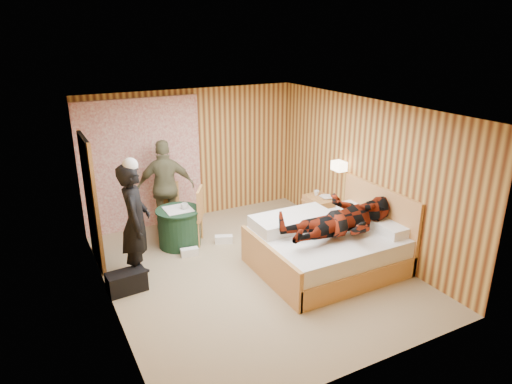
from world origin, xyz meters
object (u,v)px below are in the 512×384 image
wall_lamp (339,166)px  man_on_bed (343,211)px  woman_standing (136,223)px  bed (329,247)px  nightstand (320,211)px  chair_near (194,212)px  chair_far (168,204)px  duffel_bag (127,282)px  round_table (179,227)px  man_at_table (166,187)px

wall_lamp → man_on_bed: (-0.77, -1.12, -0.28)m
woman_standing → man_on_bed: size_ratio=1.01×
wall_lamp → bed: bearing=-132.1°
woman_standing → man_on_bed: bearing=-98.4°
nightstand → chair_near: bearing=169.5°
chair_far → chair_near: bearing=-57.1°
chair_far → duffel_bag: bearing=-112.9°
round_table → chair_near: chair_near is taller
chair_near → chair_far: bearing=-129.1°
man_at_table → bed: bearing=141.5°
bed → chair_near: size_ratio=2.16×
chair_near → duffel_bag: chair_near is taller
round_table → nightstand: bearing=-10.1°
wall_lamp → man_at_table: bearing=149.7°
round_table → woman_standing: woman_standing is taller
wall_lamp → round_table: 2.94m
chair_far → nightstand: bearing=-10.8°
nightstand → chair_near: 2.38m
round_table → chair_near: (0.26, -0.03, 0.24)m
bed → chair_far: bearing=127.0°
wall_lamp → man_at_table: 3.08m
nightstand → man_at_table: (-2.59, 1.10, 0.56)m
man_at_table → duffel_bag: bearing=70.5°
wall_lamp → bed: 1.54m
wall_lamp → man_at_table: size_ratio=0.15×
woman_standing → round_table: bearing=-32.8°
bed → duffel_bag: bearing=166.2°
chair_near → bed: bearing=71.6°
round_table → woman_standing: bearing=-139.3°
wall_lamp → nightstand: size_ratio=0.43×
man_at_table → man_on_bed: man_on_bed is taller
round_table → chair_near: bearing=-6.8°
wall_lamp → chair_far: 3.11m
nightstand → man_at_table: bearing=157.0°
bed → round_table: bearing=135.5°
bed → chair_near: 2.37m
duffel_bag → man_on_bed: man_on_bed is taller
duffel_bag → man_at_table: size_ratio=0.31×
round_table → chair_far: (0.02, 0.61, 0.20)m
wall_lamp → nightstand: bearing=95.6°
bed → chair_far: (-1.81, 2.40, 0.20)m
nightstand → chair_far: chair_far is taller
woman_standing → chair_far: bearing=-16.8°
nightstand → woman_standing: size_ratio=0.34×
nightstand → duffel_bag: size_ratio=1.13×
chair_far → woman_standing: 1.67m
wall_lamp → woman_standing: (-3.51, 0.15, -0.41)m
bed → man_at_table: size_ratio=1.26×
woman_standing → chair_near: bearing=-41.2°
man_on_bed → round_table: bearing=132.6°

